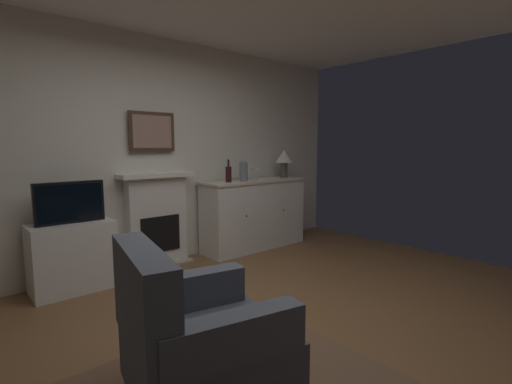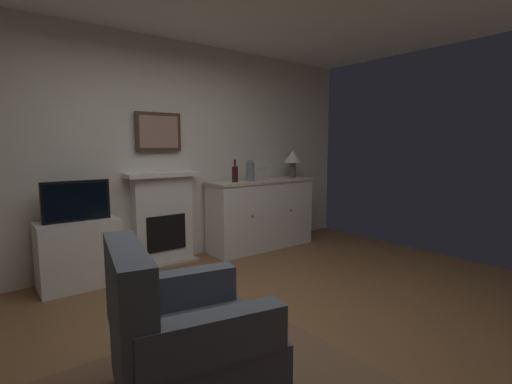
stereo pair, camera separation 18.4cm
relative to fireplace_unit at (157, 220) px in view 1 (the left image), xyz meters
The scene contains 13 objects.
ground_plane 2.15m from the fireplace_unit, 92.61° to the right, with size 6.23×4.45×0.10m, color brown.
wall_rear 0.80m from the fireplace_unit, 126.38° to the left, with size 6.23×0.06×2.66m, color silver.
fireplace_unit is the anchor object (origin of this frame).
framed_picture 1.02m from the fireplace_unit, 90.00° to the left, with size 0.55×0.04×0.45m.
sideboard_cabinet 1.38m from the fireplace_unit, ahead, with size 1.55×0.49×0.95m.
table_lamp 2.06m from the fireplace_unit, ahead, with size 0.26×0.26×0.40m.
wine_bottle 1.06m from the fireplace_unit, 12.68° to the right, with size 0.08×0.08×0.29m.
wine_glass_left 1.41m from the fireplace_unit, ahead, with size 0.07×0.07×0.16m.
wine_glass_center 1.51m from the fireplace_unit, ahead, with size 0.07×0.07×0.16m.
vase_decorative 1.28m from the fireplace_unit, 11.33° to the right, with size 0.11×0.11×0.28m.
tv_cabinet 1.01m from the fireplace_unit, behind, with size 0.75×0.42×0.67m.
tv_set 1.04m from the fireplace_unit, 169.23° to the right, with size 0.62×0.07×0.40m.
armchair 2.56m from the fireplace_unit, 111.96° to the right, with size 0.95×0.91×0.92m.
Camera 1 is at (-1.85, -1.91, 1.41)m, focal length 26.02 mm.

